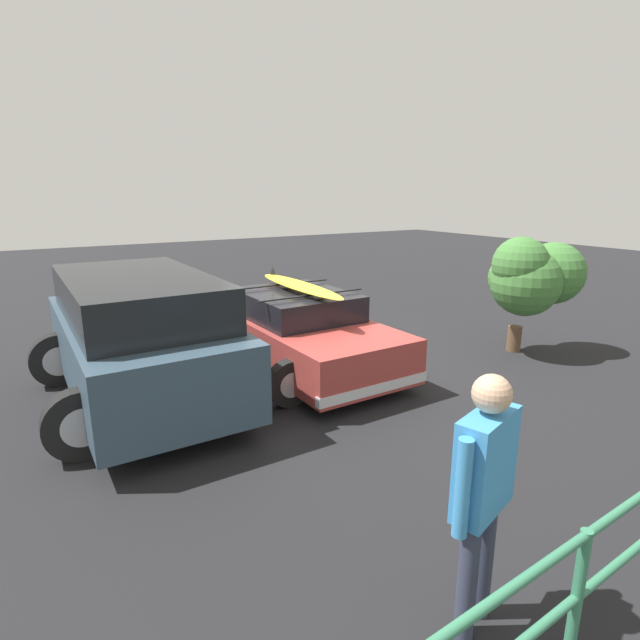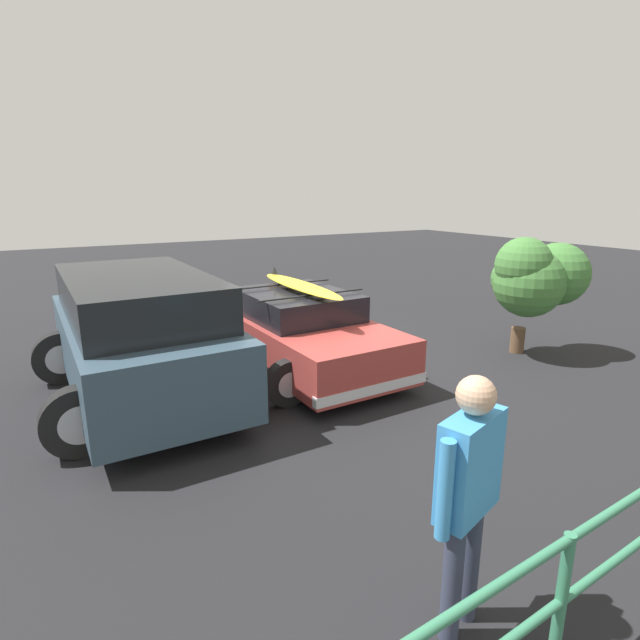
{
  "view_description": "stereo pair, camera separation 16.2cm",
  "coord_description": "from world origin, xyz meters",
  "px_view_note": "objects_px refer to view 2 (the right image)",
  "views": [
    {
      "loc": [
        4.15,
        6.94,
        2.86
      ],
      "look_at": [
        0.34,
        0.65,
        0.95
      ],
      "focal_mm": 28.0,
      "sensor_mm": 36.0,
      "label": 1
    },
    {
      "loc": [
        4.01,
        7.02,
        2.86
      ],
      "look_at": [
        0.34,
        0.65,
        0.95
      ],
      "focal_mm": 28.0,
      "sensor_mm": 36.0,
      "label": 2
    }
  ],
  "objects_px": {
    "person_bystander": "(468,485)",
    "suv_car": "(141,335)",
    "sedan_car": "(301,331)",
    "bush_near_left": "(534,277)"
  },
  "relations": [
    {
      "from": "person_bystander",
      "to": "suv_car",
      "type": "bearing_deg",
      "value": -78.43
    },
    {
      "from": "sedan_car",
      "to": "person_bystander",
      "type": "xyz_separation_m",
      "value": [
        1.49,
        5.09,
        0.47
      ]
    },
    {
      "from": "suv_car",
      "to": "person_bystander",
      "type": "distance_m",
      "value": 5.15
    },
    {
      "from": "sedan_car",
      "to": "bush_near_left",
      "type": "distance_m",
      "value": 4.14
    },
    {
      "from": "sedan_car",
      "to": "suv_car",
      "type": "bearing_deg",
      "value": 0.93
    },
    {
      "from": "person_bystander",
      "to": "bush_near_left",
      "type": "bearing_deg",
      "value": -145.62
    },
    {
      "from": "sedan_car",
      "to": "suv_car",
      "type": "height_order",
      "value": "suv_car"
    },
    {
      "from": "suv_car",
      "to": "sedan_car",
      "type": "bearing_deg",
      "value": -179.07
    },
    {
      "from": "person_bystander",
      "to": "bush_near_left",
      "type": "height_order",
      "value": "bush_near_left"
    },
    {
      "from": "sedan_car",
      "to": "person_bystander",
      "type": "distance_m",
      "value": 5.32
    }
  ]
}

